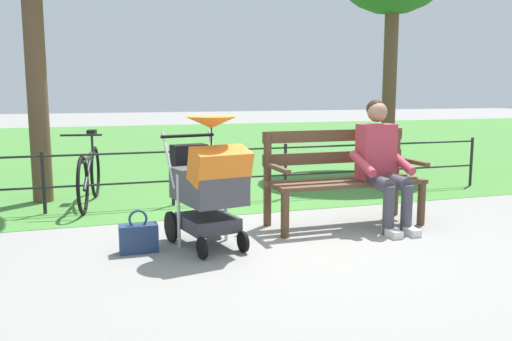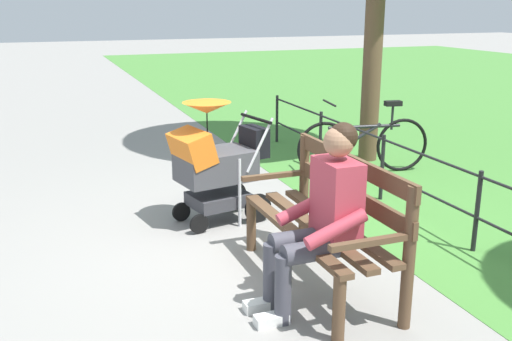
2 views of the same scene
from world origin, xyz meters
name	(u,v)px [view 1 (image 1 of 2)]	position (x,y,z in m)	size (l,w,h in m)	color
ground_plane	(273,232)	(0.00, 0.00, 0.00)	(60.00, 60.00, 0.00)	gray
grass_lawn	(154,145)	(0.00, -8.80, 0.00)	(40.00, 16.00, 0.01)	#478438
park_bench	(342,173)	(-0.79, -0.12, 0.53)	(1.61, 0.62, 0.96)	brown
person_on_bench	(381,160)	(-1.11, 0.11, 0.68)	(0.53, 0.74, 1.28)	#42424C
stroller	(208,181)	(0.71, 0.29, 0.59)	(0.66, 0.96, 1.15)	black
handbag	(139,238)	(1.31, 0.25, 0.13)	(0.32, 0.14, 0.37)	navy
park_fence	(231,168)	(0.00, -1.53, 0.42)	(7.21, 0.04, 0.70)	black
bicycle	(89,175)	(1.66, -1.87, 0.36)	(0.44, 1.65, 0.89)	black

